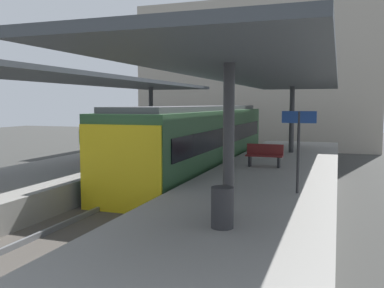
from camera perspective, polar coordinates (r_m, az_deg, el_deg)
The scene contains 14 objects.
ground_plane at distance 15.13m, azimuth -4.61°, elevation -7.54°, with size 80.00×80.00×0.00m, color #383835.
platform_left at distance 16.90m, azimuth -16.53°, elevation -4.64°, with size 4.40×28.00×1.00m, color gray.
platform_right at distance 13.96m, azimuth 9.90°, elevation -6.61°, with size 4.40×28.00×1.00m, color gray.
track_ballast at distance 15.11m, azimuth -4.61°, elevation -7.17°, with size 3.20×28.00×0.20m, color #4C4742.
rail_near_side at distance 15.37m, azimuth -7.09°, elevation -6.33°, with size 0.08×28.00×0.14m, color slate.
rail_far_side at distance 14.80m, azimuth -2.05°, elevation -6.75°, with size 0.08×28.00×0.14m, color slate.
commuter_train at distance 19.25m, azimuth 1.05°, elevation 0.48°, with size 2.78×15.00×3.10m.
canopy_left at distance 17.83m, azimuth -14.22°, elevation 8.32°, with size 4.18×21.00×3.46m.
canopy_right at distance 15.06m, azimuth 11.01°, elevation 8.71°, with size 4.18×21.00×3.40m.
platform_bench at distance 16.32m, azimuth 9.80°, elevation -1.43°, with size 1.40×0.41×0.86m.
platform_sign at distance 11.55m, azimuth 14.26°, elevation 1.44°, with size 0.90×0.08×2.21m.
litter_bin at distance 8.26m, azimuth 4.13°, elevation -8.57°, with size 0.44×0.44×0.80m, color #2D2D30.
passenger_near_bench at distance 17.46m, azimuth -14.46°, elevation 0.13°, with size 0.36×0.36×1.60m.
station_building_backdrop at distance 34.11m, azimuth 8.85°, elevation 8.94°, with size 18.00×6.00×11.00m, color #A89E8E.
Camera 1 is at (5.97, -13.48, 3.40)m, focal length 39.38 mm.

